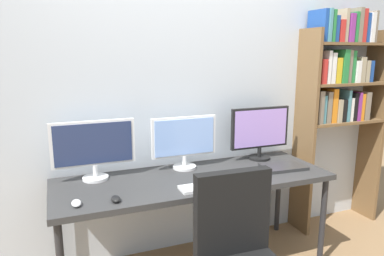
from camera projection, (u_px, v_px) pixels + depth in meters
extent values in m
cube|color=silver|center=(175.00, 93.00, 2.83)|extent=(4.38, 0.10, 2.60)
cube|color=#333333|center=(195.00, 179.00, 2.57)|extent=(1.98, 0.68, 0.04)
cylinder|color=#262628|center=(323.00, 222.00, 2.72)|extent=(0.04, 0.04, 0.70)
cylinder|color=#262628|center=(59.00, 231.00, 2.58)|extent=(0.04, 0.04, 0.70)
cylinder|color=#262628|center=(278.00, 194.00, 3.25)|extent=(0.04, 0.04, 0.70)
cube|color=brown|center=(304.00, 134.00, 3.15)|extent=(0.03, 0.28, 1.82)
cube|color=brown|center=(372.00, 127.00, 3.44)|extent=(0.03, 0.28, 1.82)
cube|color=brown|center=(340.00, 121.00, 3.28)|extent=(0.76, 0.28, 0.02)
cube|color=brown|center=(344.00, 83.00, 3.20)|extent=(0.76, 0.28, 0.02)
cube|color=brown|center=(347.00, 44.00, 3.13)|extent=(0.76, 0.28, 0.02)
cube|color=gray|center=(313.00, 106.00, 3.13)|extent=(0.05, 0.22, 0.28)
cube|color=teal|center=(317.00, 108.00, 3.16)|extent=(0.03, 0.22, 0.24)
cube|color=gray|center=(321.00, 106.00, 3.17)|extent=(0.04, 0.22, 0.27)
cube|color=orange|center=(327.00, 105.00, 3.19)|extent=(0.05, 0.22, 0.30)
cube|color=tan|center=(332.00, 110.00, 3.20)|extent=(0.04, 0.22, 0.20)
cube|color=black|center=(336.00, 109.00, 3.23)|extent=(0.05, 0.22, 0.20)
cube|color=teal|center=(341.00, 105.00, 3.24)|extent=(0.03, 0.22, 0.28)
cube|color=white|center=(343.00, 108.00, 3.26)|extent=(0.03, 0.22, 0.21)
cube|color=black|center=(347.00, 106.00, 3.28)|extent=(0.03, 0.22, 0.25)
cube|color=#8C338C|center=(351.00, 105.00, 3.28)|extent=(0.03, 0.22, 0.26)
cube|color=orange|center=(354.00, 106.00, 3.29)|extent=(0.04, 0.22, 0.24)
cube|color=gray|center=(359.00, 105.00, 3.31)|extent=(0.05, 0.22, 0.26)
cube|color=red|center=(316.00, 71.00, 3.06)|extent=(0.05, 0.22, 0.21)
cube|color=white|center=(321.00, 67.00, 3.08)|extent=(0.03, 0.22, 0.28)
cube|color=white|center=(325.00, 68.00, 3.10)|extent=(0.04, 0.22, 0.26)
cube|color=gold|center=(330.00, 70.00, 3.12)|extent=(0.05, 0.22, 0.22)
cube|color=#287F3D|center=(337.00, 66.00, 3.13)|extent=(0.06, 0.22, 0.29)
cube|color=gray|center=(341.00, 66.00, 3.16)|extent=(0.04, 0.22, 0.28)
cube|color=#287F3D|center=(345.00, 66.00, 3.18)|extent=(0.04, 0.22, 0.28)
cube|color=white|center=(350.00, 71.00, 3.19)|extent=(0.05, 0.22, 0.19)
cube|color=tan|center=(354.00, 69.00, 3.21)|extent=(0.05, 0.22, 0.22)
cube|color=tan|center=(359.00, 71.00, 3.23)|extent=(0.04, 0.22, 0.19)
cube|color=#1E4799|center=(362.00, 71.00, 3.26)|extent=(0.05, 0.22, 0.19)
cube|color=#1E4799|center=(317.00, 26.00, 2.99)|extent=(0.03, 0.22, 0.26)
cube|color=teal|center=(322.00, 26.00, 2.99)|extent=(0.03, 0.22, 0.27)
cube|color=#287F3D|center=(325.00, 27.00, 3.01)|extent=(0.03, 0.22, 0.26)
cube|color=#1E4799|center=(328.00, 29.00, 3.03)|extent=(0.04, 0.22, 0.21)
cube|color=red|center=(334.00, 31.00, 3.05)|extent=(0.04, 0.22, 0.18)
cube|color=tan|center=(338.00, 26.00, 3.06)|extent=(0.03, 0.22, 0.27)
cube|color=#8C338C|center=(343.00, 28.00, 3.07)|extent=(0.05, 0.22, 0.24)
cube|color=#287F3D|center=(348.00, 28.00, 3.09)|extent=(0.03, 0.22, 0.25)
cube|color=gray|center=(352.00, 26.00, 3.10)|extent=(0.04, 0.22, 0.29)
cube|color=red|center=(355.00, 26.00, 3.12)|extent=(0.04, 0.22, 0.28)
cube|color=#1E4799|center=(358.00, 28.00, 3.15)|extent=(0.04, 0.22, 0.25)
cube|color=white|center=(364.00, 28.00, 3.16)|extent=(0.04, 0.22, 0.25)
cube|color=gray|center=(367.00, 27.00, 3.18)|extent=(0.03, 0.22, 0.27)
cube|color=black|center=(232.00, 212.00, 1.98)|extent=(0.44, 0.09, 0.48)
cylinder|color=silver|center=(96.00, 178.00, 2.52)|extent=(0.18, 0.18, 0.02)
cylinder|color=silver|center=(95.00, 171.00, 2.51)|extent=(0.03, 0.03, 0.08)
cube|color=silver|center=(93.00, 143.00, 2.47)|extent=(0.57, 0.03, 0.32)
cube|color=navy|center=(94.00, 144.00, 2.45)|extent=(0.53, 0.01, 0.28)
cylinder|color=silver|center=(184.00, 167.00, 2.76)|extent=(0.18, 0.18, 0.02)
cylinder|color=silver|center=(184.00, 161.00, 2.75)|extent=(0.03, 0.03, 0.08)
cube|color=silver|center=(184.00, 137.00, 2.71)|extent=(0.51, 0.03, 0.30)
cube|color=#8CB2F2|center=(185.00, 137.00, 2.70)|extent=(0.47, 0.01, 0.27)
cylinder|color=black|center=(259.00, 158.00, 3.00)|extent=(0.18, 0.18, 0.02)
cylinder|color=black|center=(259.00, 152.00, 2.99)|extent=(0.03, 0.03, 0.08)
cube|color=black|center=(260.00, 128.00, 2.95)|extent=(0.53, 0.03, 0.34)
cube|color=#B28CE5|center=(261.00, 128.00, 2.93)|extent=(0.49, 0.01, 0.30)
cube|color=silver|center=(207.00, 186.00, 2.36)|extent=(0.38, 0.13, 0.02)
ellipsoid|color=silver|center=(76.00, 203.00, 2.08)|extent=(0.06, 0.10, 0.03)
ellipsoid|color=black|center=(116.00, 199.00, 2.14)|extent=(0.06, 0.10, 0.03)
cube|color=#2D2D2D|center=(283.00, 167.00, 2.76)|extent=(0.33, 0.24, 0.02)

